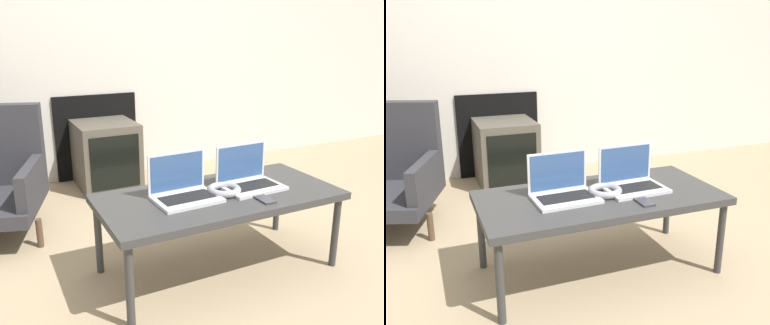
% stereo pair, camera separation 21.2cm
% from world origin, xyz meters
% --- Properties ---
extents(ground_plane, '(14.00, 14.00, 0.00)m').
position_xyz_m(ground_plane, '(0.00, 0.00, 0.00)').
color(ground_plane, '#998466').
extents(wall_back, '(7.00, 0.08, 2.60)m').
position_xyz_m(wall_back, '(-0.00, 2.11, 1.29)').
color(wall_back, beige).
rests_on(wall_back, ground_plane).
extents(table, '(1.19, 0.56, 0.42)m').
position_xyz_m(table, '(0.00, 0.31, 0.38)').
color(table, '#333333').
rests_on(table, ground_plane).
extents(laptop_left, '(0.31, 0.23, 0.21)m').
position_xyz_m(laptop_left, '(-0.19, 0.34, 0.46)').
color(laptop_left, silver).
rests_on(laptop_left, table).
extents(laptop_right, '(0.31, 0.23, 0.21)m').
position_xyz_m(laptop_right, '(0.18, 0.34, 0.46)').
color(laptop_right, silver).
rests_on(laptop_right, table).
extents(headphones, '(0.17, 0.17, 0.04)m').
position_xyz_m(headphones, '(0.02, 0.30, 0.43)').
color(headphones, gray).
rests_on(headphones, table).
extents(phone, '(0.06, 0.14, 0.01)m').
position_xyz_m(phone, '(0.15, 0.15, 0.42)').
color(phone, '#333338').
rests_on(phone, table).
extents(tv, '(0.45, 0.50, 0.51)m').
position_xyz_m(tv, '(-0.16, 1.81, 0.26)').
color(tv, '#4C473D').
rests_on(tv, ground_plane).
extents(armchair, '(0.76, 0.77, 0.76)m').
position_xyz_m(armchair, '(-1.00, 1.33, 0.35)').
color(armchair, '#2D2D33').
rests_on(armchair, ground_plane).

